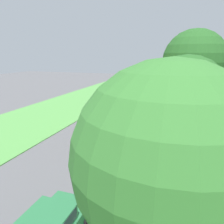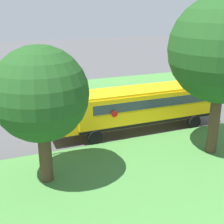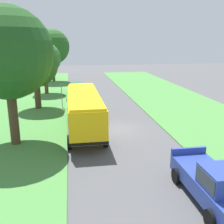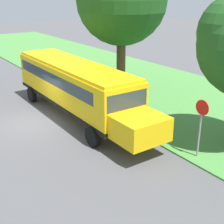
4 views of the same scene
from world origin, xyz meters
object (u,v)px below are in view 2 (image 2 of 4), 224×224
object	(u,v)px
oak_tree_beside_bus	(223,49)
stop_sign	(41,133)
oak_tree_roadside_mid	(42,91)
school_bus	(140,105)
pickup_truck	(217,85)

from	to	relation	value
oak_tree_beside_bus	stop_sign	world-z (taller)	oak_tree_beside_bus
oak_tree_beside_bus	oak_tree_roadside_mid	size ratio (longest dim) A/B	1.33
school_bus	oak_tree_roadside_mid	size ratio (longest dim) A/B	1.73
pickup_truck	stop_sign	xyz separation A→B (m)	(-7.30, 18.99, 0.66)
pickup_truck	oak_tree_roadside_mid	bearing A→B (deg)	117.04
school_bus	oak_tree_roadside_mid	xyz separation A→B (m)	(-4.44, 7.64, 2.99)
oak_tree_beside_bus	stop_sign	bearing A→B (deg)	73.25
oak_tree_beside_bus	pickup_truck	bearing A→B (deg)	-40.66
school_bus	stop_sign	distance (m)	7.82
school_bus	pickup_truck	xyz separation A→B (m)	(5.30, -11.43, -0.85)
pickup_truck	oak_tree_roadside_mid	distance (m)	21.76
oak_tree_beside_bus	oak_tree_roadside_mid	world-z (taller)	oak_tree_beside_bus
oak_tree_roadside_mid	stop_sign	distance (m)	4.01
school_bus	oak_tree_roadside_mid	bearing A→B (deg)	120.16
oak_tree_beside_bus	stop_sign	size ratio (longest dim) A/B	3.49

